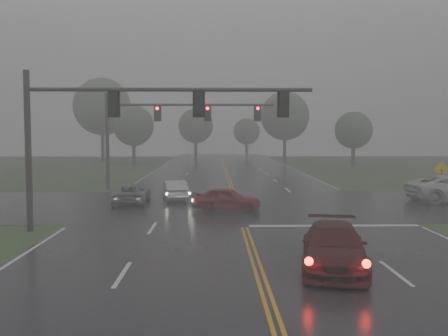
{
  "coord_description": "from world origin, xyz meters",
  "views": [
    {
      "loc": [
        -1.5,
        -10.08,
        4.64
      ],
      "look_at": [
        -0.97,
        16.0,
        2.81
      ],
      "focal_mm": 40.0,
      "sensor_mm": 36.0,
      "label": 1
    }
  ],
  "objects_px": {
    "sedan_maroon": "(333,269)",
    "signal_gantry_far": "(159,122)",
    "sedan_red": "(227,211)",
    "sedan_silver": "(175,200)",
    "car_grey": "(132,204)",
    "signal_gantry_near": "(116,119)"
  },
  "relations": [
    {
      "from": "sedan_maroon",
      "to": "signal_gantry_far",
      "type": "relative_size",
      "value": 0.38
    },
    {
      "from": "sedan_red",
      "to": "sedan_silver",
      "type": "height_order",
      "value": "sedan_red"
    },
    {
      "from": "sedan_maroon",
      "to": "sedan_silver",
      "type": "height_order",
      "value": "sedan_maroon"
    },
    {
      "from": "sedan_red",
      "to": "signal_gantry_far",
      "type": "relative_size",
      "value": 0.3
    },
    {
      "from": "car_grey",
      "to": "sedan_silver",
      "type": "bearing_deg",
      "value": -149.1
    },
    {
      "from": "sedan_maroon",
      "to": "sedan_silver",
      "type": "bearing_deg",
      "value": 122.11
    },
    {
      "from": "signal_gantry_near",
      "to": "sedan_silver",
      "type": "bearing_deg",
      "value": 80.28
    },
    {
      "from": "sedan_red",
      "to": "sedan_silver",
      "type": "bearing_deg",
      "value": 46.04
    },
    {
      "from": "sedan_silver",
      "to": "signal_gantry_near",
      "type": "bearing_deg",
      "value": 69.64
    },
    {
      "from": "signal_gantry_near",
      "to": "signal_gantry_far",
      "type": "height_order",
      "value": "signal_gantry_far"
    },
    {
      "from": "sedan_silver",
      "to": "signal_gantry_far",
      "type": "xyz_separation_m",
      "value": [
        -1.75,
        6.54,
        5.53
      ]
    },
    {
      "from": "sedan_red",
      "to": "car_grey",
      "type": "bearing_deg",
      "value": 73.36
    },
    {
      "from": "car_grey",
      "to": "signal_gantry_far",
      "type": "bearing_deg",
      "value": -98.09
    },
    {
      "from": "sedan_silver",
      "to": "car_grey",
      "type": "xyz_separation_m",
      "value": [
        -2.7,
        -1.71,
        0.0
      ]
    },
    {
      "from": "sedan_maroon",
      "to": "sedan_red",
      "type": "height_order",
      "value": "sedan_maroon"
    },
    {
      "from": "signal_gantry_near",
      "to": "signal_gantry_far",
      "type": "bearing_deg",
      "value": 89.62
    },
    {
      "from": "sedan_red",
      "to": "signal_gantry_far",
      "type": "xyz_separation_m",
      "value": [
        -5.23,
        11.45,
        5.53
      ]
    },
    {
      "from": "sedan_red",
      "to": "signal_gantry_far",
      "type": "height_order",
      "value": "signal_gantry_far"
    },
    {
      "from": "sedan_maroon",
      "to": "signal_gantry_near",
      "type": "relative_size",
      "value": 0.39
    },
    {
      "from": "signal_gantry_far",
      "to": "signal_gantry_near",
      "type": "bearing_deg",
      "value": -90.38
    },
    {
      "from": "sedan_red",
      "to": "sedan_maroon",
      "type": "bearing_deg",
      "value": -154.99
    },
    {
      "from": "sedan_maroon",
      "to": "sedan_red",
      "type": "distance_m",
      "value": 13.32
    }
  ]
}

